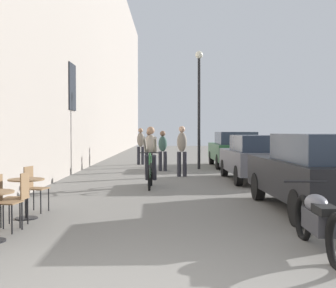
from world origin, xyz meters
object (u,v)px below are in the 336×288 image
cyclist_on_bicycle (149,159)px  pedestrian_far (147,146)px  cafe_table_mid (24,190)px  cafe_chair_mid_toward_wall (17,195)px  parked_car_nearest (316,172)px  cafe_chair_near_toward_street (0,199)px  pedestrian_furthest (139,144)px  street_lamp (197,94)px  cafe_chair_mid_toward_street (31,186)px  pedestrian_near (180,148)px  pedestrian_mid (161,148)px  parked_car_third (232,149)px  parked_car_second (254,157)px  parked_motorcycle (317,221)px

cyclist_on_bicycle → pedestrian_far: (-0.34, 6.95, 0.10)m
cafe_table_mid → cyclist_on_bicycle: bearing=65.4°
cafe_chair_mid_toward_wall → parked_car_nearest: parked_car_nearest is taller
cafe_chair_near_toward_street → pedestrian_furthest: size_ratio=0.52×
pedestrian_furthest → street_lamp: bearing=-43.7°
cafe_chair_mid_toward_street → pedestrian_near: (3.11, 6.80, 0.47)m
pedestrian_mid → pedestrian_far: bearing=109.3°
street_lamp → parked_car_third: bearing=34.2°
pedestrian_mid → street_lamp: street_lamp is taller
cafe_chair_mid_toward_wall → parked_car_third: bearing=66.3°
parked_car_second → parked_car_third: bearing=88.7°
pedestrian_furthest → parked_car_second: pedestrian_furthest is taller
cyclist_on_bicycle → parked_car_nearest: size_ratio=0.40×
cafe_chair_near_toward_street → parked_motorcycle: 4.72m
cyclist_on_bicycle → pedestrian_far: size_ratio=1.08×
pedestrian_near → parked_car_third: (2.42, 4.15, -0.19)m
pedestrian_near → parked_car_nearest: 7.25m
cafe_chair_mid_toward_wall → pedestrian_far: pedestrian_far is taller
pedestrian_far → parked_car_nearest: pedestrian_far is taller
cafe_table_mid → cafe_chair_mid_toward_street: 0.68m
parked_car_third → parked_motorcycle: size_ratio=2.03×
cyclist_on_bicycle → cafe_chair_mid_toward_wall: bearing=-111.2°
pedestrian_near → parked_car_nearest: size_ratio=0.40×
parked_car_second → cyclist_on_bicycle: bearing=-154.6°
cafe_chair_near_toward_street → cafe_chair_mid_toward_street: same height
cyclist_on_bicycle → pedestrian_furthest: 8.54m
pedestrian_far → cafe_chair_near_toward_street: bearing=-98.0°
cafe_chair_near_toward_street → pedestrian_furthest: (1.31, 14.03, 0.46)m
parked_car_nearest → parked_car_second: parked_car_nearest is taller
cafe_chair_mid_toward_street → parked_car_third: size_ratio=0.20×
pedestrian_far → cafe_table_mid: bearing=-98.5°
street_lamp → parked_car_nearest: 10.28m
cafe_chair_mid_toward_wall → pedestrian_mid: pedestrian_mid is taller
cyclist_on_bicycle → parked_car_third: bearing=64.5°
cafe_chair_mid_toward_street → cyclist_on_bicycle: size_ratio=0.51×
cafe_chair_mid_toward_wall → cyclist_on_bicycle: 5.51m
cafe_chair_mid_toward_street → cyclist_on_bicycle: (2.14, 3.83, 0.29)m
pedestrian_mid → cafe_table_mid: bearing=-103.6°
pedestrian_furthest → cafe_chair_near_toward_street: bearing=-95.3°
cafe_table_mid → pedestrian_mid: bearing=76.4°
parked_car_nearest → pedestrian_furthest: bearing=108.9°
pedestrian_near → parked_motorcycle: pedestrian_near is taller
cafe_table_mid → pedestrian_mid: 9.96m
cafe_table_mid → parked_car_third: 12.85m
pedestrian_near → pedestrian_mid: (-0.70, 2.20, -0.09)m
pedestrian_mid → parked_car_third: size_ratio=0.37×
parked_car_third → parked_motorcycle: (-0.93, -13.85, -0.40)m
cafe_chair_near_toward_street → pedestrian_near: pedestrian_near is taller
pedestrian_far → pedestrian_mid: bearing=-70.7°
pedestrian_near → pedestrian_furthest: bearing=107.8°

